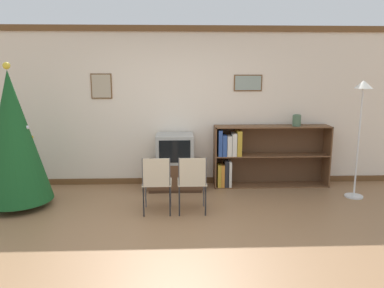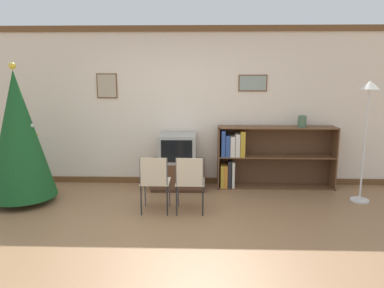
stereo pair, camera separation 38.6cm
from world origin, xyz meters
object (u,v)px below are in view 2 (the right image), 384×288
(television, at_px, (178,148))
(bookshelf, at_px, (257,156))
(standing_lamp, at_px, (368,110))
(vase, at_px, (302,121))
(christmas_tree, at_px, (19,135))
(folding_chair_left, at_px, (155,181))
(folding_chair_right, at_px, (190,181))
(tv_console, at_px, (178,175))

(television, xyz_separation_m, bookshelf, (1.33, 0.12, -0.16))
(standing_lamp, bearing_deg, bookshelf, 155.88)
(vase, relative_size, standing_lamp, 0.11)
(christmas_tree, distance_m, bookshelf, 3.77)
(folding_chair_left, relative_size, standing_lamp, 0.45)
(standing_lamp, bearing_deg, vase, 141.48)
(christmas_tree, bearing_deg, folding_chair_left, -10.54)
(folding_chair_right, relative_size, bookshelf, 0.42)
(tv_console, bearing_deg, vase, 1.86)
(christmas_tree, height_order, vase, christmas_tree)
(folding_chair_right, distance_m, vase, 2.28)
(bookshelf, bearing_deg, folding_chair_right, -130.85)
(tv_console, bearing_deg, standing_lamp, -11.07)
(folding_chair_left, bearing_deg, folding_chair_right, 0.00)
(bookshelf, bearing_deg, standing_lamp, -24.12)
(vase, xyz_separation_m, standing_lamp, (0.78, -0.62, 0.25))
(bookshelf, xyz_separation_m, vase, (0.72, -0.05, 0.61))
(christmas_tree, height_order, tv_console, christmas_tree)
(tv_console, height_order, folding_chair_left, folding_chair_left)
(folding_chair_right, bearing_deg, vase, 33.73)
(folding_chair_left, relative_size, vase, 4.18)
(folding_chair_right, distance_m, bookshelf, 1.67)
(television, relative_size, bookshelf, 0.31)
(vase, bearing_deg, christmas_tree, -169.25)
(folding_chair_left, bearing_deg, christmas_tree, 169.46)
(tv_console, bearing_deg, television, -90.00)
(tv_console, relative_size, folding_chair_left, 1.10)
(tv_console, height_order, standing_lamp, standing_lamp)
(television, bearing_deg, bookshelf, 5.16)
(tv_console, xyz_separation_m, folding_chair_left, (-0.24, -1.14, 0.24))
(christmas_tree, relative_size, folding_chair_right, 2.54)
(television, distance_m, vase, 2.10)
(bookshelf, bearing_deg, television, -174.84)
(folding_chair_left, distance_m, vase, 2.68)
(folding_chair_left, relative_size, bookshelf, 0.42)
(christmas_tree, bearing_deg, tv_console, 18.30)
(television, relative_size, folding_chair_left, 0.74)
(folding_chair_left, bearing_deg, bookshelf, 38.60)
(tv_console, bearing_deg, christmas_tree, -161.70)
(christmas_tree, xyz_separation_m, folding_chair_left, (2.05, -0.38, -0.56))
(christmas_tree, height_order, folding_chair_left, christmas_tree)
(tv_console, xyz_separation_m, folding_chair_right, (0.24, -1.14, 0.24))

